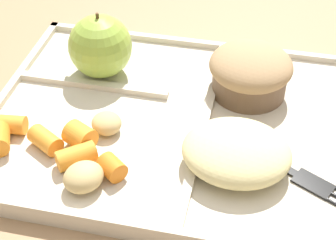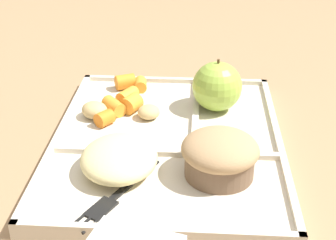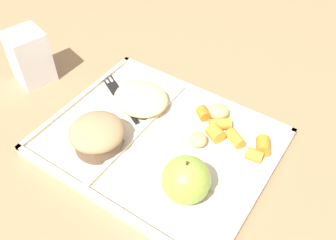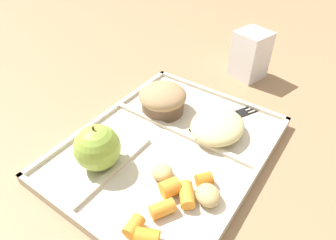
% 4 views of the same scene
% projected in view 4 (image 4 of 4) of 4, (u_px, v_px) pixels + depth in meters
% --- Properties ---
extents(ground, '(6.00, 6.00, 0.00)m').
position_uv_depth(ground, '(168.00, 152.00, 0.50)').
color(ground, '#997551').
extents(lunch_tray, '(0.37, 0.30, 0.02)m').
position_uv_depth(lunch_tray, '(168.00, 149.00, 0.50)').
color(lunch_tray, beige).
rests_on(lunch_tray, ground).
extents(green_apple, '(0.07, 0.07, 0.08)m').
position_uv_depth(green_apple, '(97.00, 148.00, 0.44)').
color(green_apple, '#93B742').
rests_on(green_apple, lunch_tray).
extents(bran_muffin, '(0.09, 0.09, 0.05)m').
position_uv_depth(bran_muffin, '(163.00, 99.00, 0.55)').
color(bran_muffin, brown).
rests_on(bran_muffin, lunch_tray).
extents(carrot_slice_small, '(0.03, 0.04, 0.02)m').
position_uv_depth(carrot_slice_small, '(147.00, 238.00, 0.36)').
color(carrot_slice_small, orange).
rests_on(carrot_slice_small, lunch_tray).
extents(carrot_slice_edge, '(0.03, 0.03, 0.03)m').
position_uv_depth(carrot_slice_edge, '(170.00, 188.00, 0.41)').
color(carrot_slice_edge, orange).
rests_on(carrot_slice_edge, lunch_tray).
extents(carrot_slice_near_corner, '(0.03, 0.03, 0.02)m').
position_uv_depth(carrot_slice_near_corner, '(204.00, 180.00, 0.43)').
color(carrot_slice_near_corner, orange).
rests_on(carrot_slice_near_corner, lunch_tray).
extents(carrot_slice_center, '(0.04, 0.03, 0.02)m').
position_uv_depth(carrot_slice_center, '(162.00, 209.00, 0.39)').
color(carrot_slice_center, orange).
rests_on(carrot_slice_center, lunch_tray).
extents(carrot_slice_tilted, '(0.04, 0.04, 0.02)m').
position_uv_depth(carrot_slice_tilted, '(187.00, 195.00, 0.41)').
color(carrot_slice_tilted, orange).
rests_on(carrot_slice_tilted, lunch_tray).
extents(carrot_slice_back, '(0.03, 0.02, 0.02)m').
position_uv_depth(carrot_slice_back, '(134.00, 226.00, 0.37)').
color(carrot_slice_back, orange).
rests_on(carrot_slice_back, lunch_tray).
extents(potato_chunk_wedge, '(0.04, 0.04, 0.02)m').
position_uv_depth(potato_chunk_wedge, '(162.00, 172.00, 0.44)').
color(potato_chunk_wedge, tan).
rests_on(potato_chunk_wedge, lunch_tray).
extents(potato_chunk_browned, '(0.05, 0.05, 0.02)m').
position_uv_depth(potato_chunk_browned, '(208.00, 195.00, 0.41)').
color(potato_chunk_browned, tan).
rests_on(potato_chunk_browned, lunch_tray).
extents(egg_noodle_pile, '(0.10, 0.09, 0.04)m').
position_uv_depth(egg_noodle_pile, '(217.00, 126.00, 0.51)').
color(egg_noodle_pile, beige).
rests_on(egg_noodle_pile, lunch_tray).
extents(meatball_center, '(0.04, 0.04, 0.04)m').
position_uv_depth(meatball_center, '(217.00, 126.00, 0.51)').
color(meatball_center, '#755B4C').
rests_on(meatball_center, lunch_tray).
extents(meatball_back, '(0.03, 0.03, 0.03)m').
position_uv_depth(meatball_back, '(225.00, 131.00, 0.50)').
color(meatball_back, brown).
rests_on(meatball_back, lunch_tray).
extents(meatball_side, '(0.03, 0.03, 0.03)m').
position_uv_depth(meatball_side, '(213.00, 120.00, 0.53)').
color(meatball_side, '#755B4C').
rests_on(meatball_side, lunch_tray).
extents(plastic_fork, '(0.14, 0.08, 0.00)m').
position_uv_depth(plastic_fork, '(229.00, 117.00, 0.55)').
color(plastic_fork, black).
rests_on(plastic_fork, lunch_tray).
extents(milk_carton, '(0.08, 0.08, 0.11)m').
position_uv_depth(milk_carton, '(250.00, 55.00, 0.66)').
color(milk_carton, white).
rests_on(milk_carton, ground).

